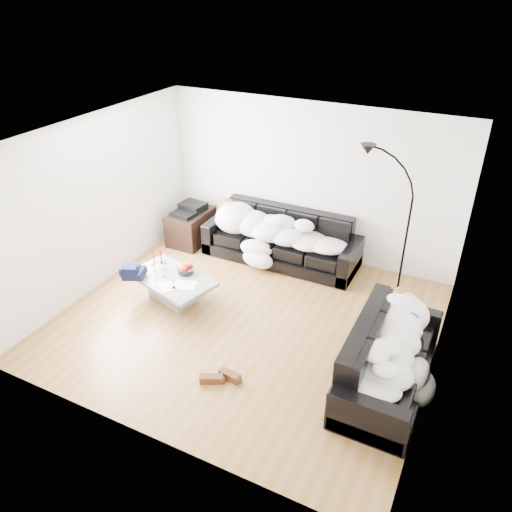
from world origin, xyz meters
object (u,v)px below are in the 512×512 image
at_px(sofa_right, 390,356).
at_px(stereo, 190,208).
at_px(shoes, 220,377).
at_px(floor_lamp, 406,238).
at_px(av_cabinet, 191,227).
at_px(sleeper_right, 393,341).
at_px(wine_glass_b, 154,267).
at_px(sleeper_back, 280,227).
at_px(wine_glass_c, 164,271).
at_px(sofa_back, 281,238).
at_px(wine_glass_a, 165,264).
at_px(fruit_bowl, 186,269).
at_px(coffee_table, 173,288).
at_px(candle_left, 153,256).
at_px(candle_right, 161,257).

bearing_deg(sofa_right, stereo, 63.60).
distance_m(shoes, floor_lamp, 3.27).
bearing_deg(av_cabinet, sleeper_right, -26.36).
bearing_deg(sleeper_right, wine_glass_b, 84.22).
distance_m(sleeper_back, wine_glass_c, 2.07).
xyz_separation_m(sofa_back, shoes, (0.53, -2.97, -0.37)).
bearing_deg(stereo, wine_glass_a, -63.36).
relative_size(fruit_bowl, av_cabinet, 0.28).
xyz_separation_m(sleeper_right, wine_glass_a, (-3.52, 0.49, -0.17)).
bearing_deg(sleeper_back, fruit_bowl, -119.38).
bearing_deg(sofa_right, shoes, 115.52).
relative_size(sleeper_back, coffee_table, 1.73).
xyz_separation_m(sleeper_right, wine_glass_b, (-3.64, 0.37, -0.18)).
height_order(sofa_right, fruit_bowl, sofa_right).
relative_size(sofa_right, sleeper_back, 0.92).
bearing_deg(sofa_right, wine_glass_b, 84.22).
bearing_deg(wine_glass_a, stereo, 109.42).
xyz_separation_m(sofa_back, wine_glass_c, (-1.08, -1.80, 0.04)).
bearing_deg(candle_left, stereo, 100.51).
distance_m(wine_glass_a, candle_right, 0.21).
bearing_deg(sleeper_right, sofa_right, 0.00).
relative_size(coffee_table, candle_left, 5.27).
bearing_deg(candle_left, candle_right, 25.13).
distance_m(sofa_right, wine_glass_a, 3.55).
bearing_deg(av_cabinet, stereo, 0.00).
bearing_deg(shoes, candle_right, 126.50).
distance_m(stereo, floor_lamp, 3.77).
height_order(coffee_table, av_cabinet, av_cabinet).
distance_m(sleeper_right, shoes, 2.08).
xyz_separation_m(sleeper_right, av_cabinet, (-4.06, 2.01, -0.34)).
distance_m(candle_right, floor_lamp, 3.65).
xyz_separation_m(coffee_table, candle_right, (-0.38, 0.28, 0.30)).
bearing_deg(floor_lamp, sofa_right, -100.46).
distance_m(sofa_back, sofa_right, 3.14).
distance_m(sofa_right, sleeper_right, 0.22).
bearing_deg(sleeper_back, sleeper_right, -41.53).
height_order(sleeper_back, av_cabinet, sleeper_back).
relative_size(sleeper_back, wine_glass_a, 12.29).
height_order(sleeper_back, wine_glass_b, sleeper_back).
xyz_separation_m(coffee_table, wine_glass_c, (-0.10, -0.03, 0.28)).
relative_size(candle_right, av_cabinet, 0.27).
bearing_deg(wine_glass_a, coffee_table, -35.42).
xyz_separation_m(sofa_back, av_cabinet, (-1.73, -0.10, -0.13)).
bearing_deg(candle_right, candle_left, -154.87).
height_order(sofa_back, sleeper_back, sleeper_back).
height_order(sleeper_back, wine_glass_c, sleeper_back).
distance_m(fruit_bowl, wine_glass_b, 0.49).
height_order(sofa_right, coffee_table, sofa_right).
distance_m(sleeper_right, stereo, 4.53).
relative_size(sofa_back, wine_glass_c, 14.24).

